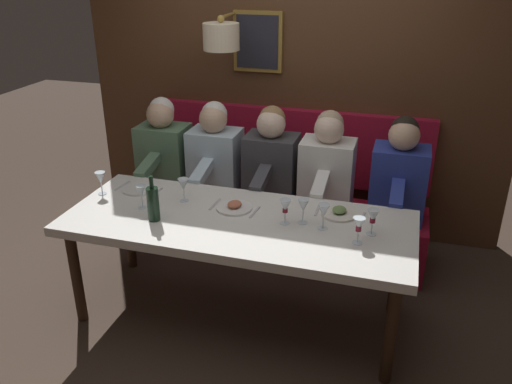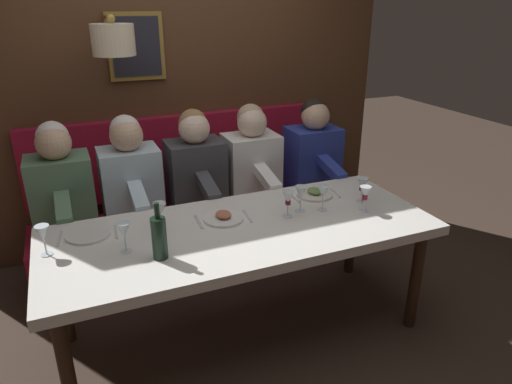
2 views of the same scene
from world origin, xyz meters
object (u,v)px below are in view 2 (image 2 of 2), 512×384
(diner_far, at_px, (131,176))
(wine_glass_7, at_px, (160,211))
(wine_glass_0, at_px, (365,194))
(wine_glass_1, at_px, (124,231))
(diner_farthest, at_px, (61,186))
(diner_near, at_px, (252,160))
(wine_glass_6, at_px, (43,234))
(wine_bottle, at_px, (159,237))
(wine_glass_5, at_px, (288,199))
(diner_middle, at_px, (196,168))
(wine_glass_4, at_px, (362,185))
(wine_glass_2, at_px, (323,192))
(dining_table, at_px, (242,237))
(diner_nearest, at_px, (313,152))
(wine_glass_3, at_px, (301,193))

(diner_far, relative_size, wine_glass_7, 4.82)
(wine_glass_0, distance_m, wine_glass_1, 1.42)
(diner_farthest, bearing_deg, wine_glass_1, -163.01)
(diner_near, xyz_separation_m, wine_glass_6, (-0.79, 1.45, 0.04))
(diner_near, relative_size, wine_glass_1, 4.82)
(diner_farthest, height_order, wine_bottle, diner_farthest)
(wine_glass_5, bearing_deg, diner_middle, 20.38)
(diner_near, relative_size, wine_glass_4, 4.82)
(wine_glass_2, height_order, wine_glass_4, same)
(wine_glass_0, xyz_separation_m, wine_glass_5, (0.12, 0.46, 0.00))
(diner_middle, xyz_separation_m, wine_glass_5, (-0.86, -0.32, 0.04))
(wine_glass_1, distance_m, wine_bottle, 0.20)
(diner_middle, bearing_deg, wine_glass_4, -134.84)
(diner_middle, relative_size, wine_glass_5, 4.82)
(diner_far, distance_m, wine_glass_1, 0.93)
(wine_glass_6, bearing_deg, diner_near, -61.58)
(dining_table, distance_m, wine_glass_4, 0.85)
(wine_glass_6, relative_size, wine_glass_7, 1.00)
(wine_glass_7, bearing_deg, wine_glass_6, 95.24)
(wine_glass_2, bearing_deg, diner_nearest, -25.78)
(wine_glass_5, bearing_deg, diner_nearest, -37.28)
(diner_nearest, relative_size, wine_glass_4, 4.82)
(diner_far, xyz_separation_m, wine_glass_5, (-0.86, -0.78, 0.04))
(wine_glass_0, xyz_separation_m, wine_glass_6, (0.19, 1.79, 0.00))
(diner_farthest, height_order, wine_glass_5, diner_farthest)
(wine_glass_1, xyz_separation_m, wine_glass_4, (0.07, -1.49, -0.00))
(diner_middle, height_order, wine_glass_3, diner_middle)
(diner_nearest, bearing_deg, dining_table, 132.76)
(diner_middle, xyz_separation_m, wine_glass_4, (-0.84, -0.85, 0.04))
(diner_near, bearing_deg, dining_table, 154.43)
(diner_farthest, height_order, wine_glass_6, diner_farthest)
(diner_far, relative_size, diner_farthest, 1.00)
(wine_glass_7, bearing_deg, wine_glass_0, -101.44)
(diner_farthest, xyz_separation_m, wine_glass_4, (-0.84, -1.76, 0.04))
(diner_nearest, bearing_deg, wine_glass_3, 146.24)
(dining_table, bearing_deg, wine_glass_7, 70.85)
(diner_nearest, distance_m, wine_bottle, 1.79)
(diner_nearest, height_order, wine_glass_5, diner_nearest)
(diner_middle, height_order, wine_glass_5, diner_middle)
(diner_nearest, bearing_deg, wine_bottle, 125.59)
(diner_nearest, xyz_separation_m, wine_glass_2, (-0.86, 0.41, 0.04))
(diner_far, distance_m, wine_glass_6, 0.96)
(diner_middle, relative_size, wine_bottle, 2.64)
(diner_far, height_order, wine_glass_0, diner_far)
(wine_glass_0, relative_size, wine_glass_7, 1.00)
(diner_near, xyz_separation_m, diner_middle, (0.00, 0.44, 0.00))
(wine_glass_0, distance_m, wine_glass_5, 0.48)
(dining_table, height_order, diner_middle, diner_middle)
(diner_farthest, xyz_separation_m, wine_glass_3, (-0.82, -1.34, 0.04))
(diner_farthest, xyz_separation_m, wine_glass_0, (-0.97, -1.70, 0.04))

